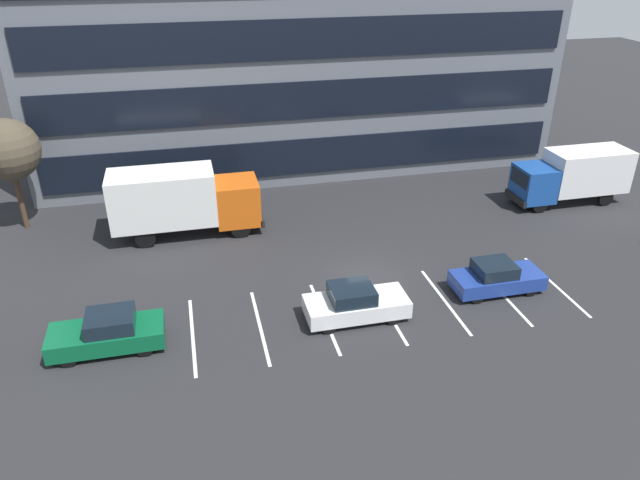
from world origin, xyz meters
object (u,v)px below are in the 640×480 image
box_truck_blue (573,174)px  sedan_navy (496,278)px  sedan_white (355,303)px  sedan_forest (108,333)px  bare_tree (8,150)px  box_truck_orange (182,199)px

box_truck_blue → sedan_navy: size_ratio=1.68×
sedan_white → sedan_forest: bearing=178.5°
sedan_forest → bare_tree: size_ratio=0.71×
box_truck_blue → sedan_navy: (-9.27, -8.22, -1.13)m
box_truck_orange → bare_tree: bearing=161.5°
box_truck_blue → sedan_white: 18.46m
bare_tree → sedan_forest: bearing=-66.7°
box_truck_blue → sedan_forest: box_truck_blue is taller
sedan_forest → bare_tree: bare_tree is taller
box_truck_orange → sedan_navy: box_truck_orange is taller
sedan_forest → box_truck_orange: bearing=70.9°
sedan_navy → sedan_forest: (-17.02, -0.34, 0.05)m
sedan_navy → box_truck_orange: bearing=146.0°
sedan_white → sedan_forest: size_ratio=0.99×
box_truck_orange → sedan_white: 12.03m
sedan_white → bare_tree: (-15.48, 12.75, 3.78)m
box_truck_orange → sedan_forest: size_ratio=1.79×
box_truck_blue → bare_tree: bearing=172.9°
box_truck_blue → sedan_navy: 12.44m
box_truck_blue → sedan_forest: (-26.28, -8.56, -1.08)m
bare_tree → sedan_navy: bearing=-28.5°
box_truck_orange → box_truck_blue: (22.96, -1.03, -0.24)m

